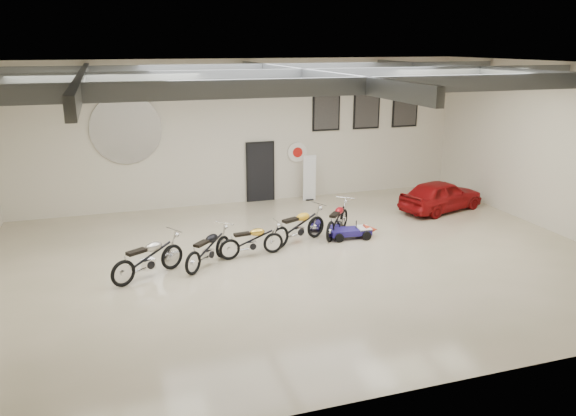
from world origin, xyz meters
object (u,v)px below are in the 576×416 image
object	(u,v)px
motorcycle_black	(208,248)
motorcycle_red	(337,219)
motorcycle_silver	(148,257)
go_kart	(354,229)
banner_stand	(309,177)
motorcycle_gold	(252,240)
motorcycle_yellow	(298,226)
vintage_car	(441,195)

from	to	relation	value
motorcycle_black	motorcycle_red	xyz separation A→B (m)	(4.08, 1.23, 0.01)
motorcycle_silver	motorcycle_black	distance (m)	1.55
go_kart	motorcycle_red	bearing A→B (deg)	137.38
banner_stand	motorcycle_gold	world-z (taller)	banner_stand
motorcycle_silver	motorcycle_gold	xyz separation A→B (m)	(2.74, 0.59, -0.06)
banner_stand	motorcycle_red	xyz separation A→B (m)	(-0.54, -3.88, -0.37)
go_kart	motorcycle_silver	bearing A→B (deg)	-164.30
motorcycle_yellow	vintage_car	size ratio (longest dim) A/B	0.63
motorcycle_black	vintage_car	world-z (taller)	vintage_car
motorcycle_black	go_kart	world-z (taller)	motorcycle_black
motorcycle_red	vintage_car	xyz separation A→B (m)	(4.32, 1.23, 0.05)
motorcycle_silver	go_kart	distance (m)	6.07
motorcycle_silver	vintage_car	world-z (taller)	vintage_car
motorcycle_silver	motorcycle_red	bearing A→B (deg)	-15.28
motorcycle_silver	vintage_car	bearing A→B (deg)	-14.94
vintage_car	motorcycle_gold	bearing A→B (deg)	90.27
banner_stand	motorcycle_black	bearing A→B (deg)	-129.42
motorcycle_gold	motorcycle_yellow	xyz separation A→B (m)	(1.52, 0.61, 0.06)
banner_stand	motorcycle_yellow	world-z (taller)	banner_stand
motorcycle_yellow	go_kart	distance (m)	1.73
banner_stand	go_kart	xyz separation A→B (m)	(-0.17, -4.29, -0.60)
go_kart	vintage_car	world-z (taller)	vintage_car
motorcycle_gold	vintage_car	xyz separation A→B (m)	(7.18, 2.16, 0.07)
motorcycle_black	motorcycle_yellow	bearing A→B (deg)	-26.04
motorcycle_black	vintage_car	distance (m)	8.76
motorcycle_silver	motorcycle_red	distance (m)	5.80
motorcycle_black	go_kart	size ratio (longest dim) A/B	1.26
go_kart	vintage_car	bearing A→B (deg)	27.71
motorcycle_red	motorcycle_silver	bearing A→B (deg)	145.44
banner_stand	vintage_car	size ratio (longest dim) A/B	0.55
motorcycle_yellow	motorcycle_gold	bearing A→B (deg)	178.18
motorcycle_black	motorcycle_silver	bearing A→B (deg)	146.24
go_kart	motorcycle_gold	bearing A→B (deg)	-165.64
banner_stand	motorcycle_red	world-z (taller)	banner_stand
motorcycle_yellow	go_kart	xyz separation A→B (m)	(1.70, -0.09, -0.25)
motorcycle_red	go_kart	xyz separation A→B (m)	(0.37, -0.41, -0.22)
motorcycle_silver	motorcycle_gold	bearing A→B (deg)	-18.33
motorcycle_silver	motorcycle_yellow	xyz separation A→B (m)	(4.26, 1.20, -0.00)
motorcycle_silver	motorcycle_gold	size ratio (longest dim) A/B	1.13
motorcycle_black	vintage_car	size ratio (longest dim) A/B	0.59
banner_stand	motorcycle_silver	xyz separation A→B (m)	(-6.14, -5.39, -0.34)
banner_stand	go_kart	size ratio (longest dim) A/B	1.17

